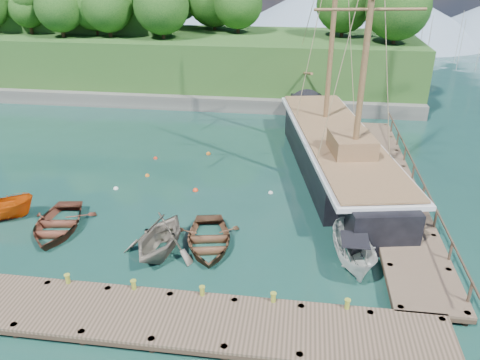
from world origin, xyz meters
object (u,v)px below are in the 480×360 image
at_px(rowboat_1, 161,253).
at_px(rowboat_2, 208,246).
at_px(rowboat_0, 58,230).
at_px(schooner, 336,155).
at_px(motorboat_orange, 0,220).
at_px(cabin_boat_white, 352,264).

xyz_separation_m(rowboat_1, rowboat_2, (2.24, 0.96, 0.00)).
height_order(rowboat_0, schooner, schooner).
height_order(rowboat_2, schooner, schooner).
distance_m(rowboat_0, schooner, 18.49).
xyz_separation_m(rowboat_2, schooner, (6.90, 10.58, 1.11)).
bearing_deg(rowboat_1, motorboat_orange, 177.68).
relative_size(rowboat_1, rowboat_2, 0.91).
bearing_deg(rowboat_2, rowboat_0, 166.45).
xyz_separation_m(rowboat_2, cabin_boat_white, (7.24, -0.61, 0.00)).
distance_m(rowboat_0, rowboat_1, 6.36).
bearing_deg(rowboat_2, rowboat_1, -167.84).
distance_m(cabin_boat_white, schooner, 11.25).
bearing_deg(cabin_boat_white, schooner, 83.75).
bearing_deg(motorboat_orange, rowboat_1, -120.30).
xyz_separation_m(cabin_boat_white, schooner, (-0.34, 11.19, 1.11)).
height_order(rowboat_2, cabin_boat_white, cabin_boat_white).
height_order(rowboat_0, cabin_boat_white, cabin_boat_white).
xyz_separation_m(motorboat_orange, schooner, (19.16, 9.59, 1.11)).
relative_size(rowboat_0, schooner, 0.18).
bearing_deg(schooner, rowboat_0, -157.33).
xyz_separation_m(rowboat_2, motorboat_orange, (-12.25, 0.99, 0.00)).
distance_m(rowboat_0, rowboat_2, 8.47).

